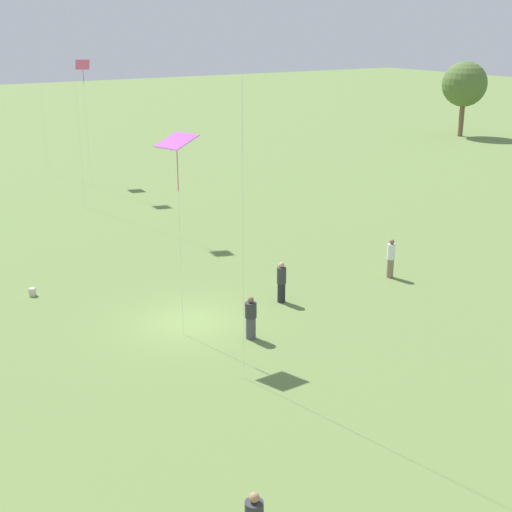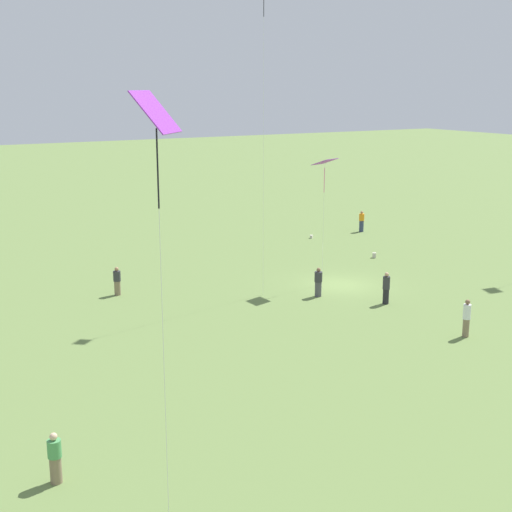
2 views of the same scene
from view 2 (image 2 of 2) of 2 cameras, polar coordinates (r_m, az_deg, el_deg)
The scene contains 12 objects.
ground_plane at distance 44.01m, azimuth 6.85°, elevation -2.31°, with size 240.00×240.00×0.00m, color olive.
person_0 at distance 41.27m, azimuth 5.01°, elevation -2.12°, with size 0.58×0.58×1.71m.
person_2 at distance 40.37m, azimuth 10.37°, elevation -2.55°, with size 0.52×0.52×1.82m.
person_3 at distance 60.08m, azimuth 8.44°, elevation 2.75°, with size 0.59×0.59×1.75m.
person_4 at distance 23.42m, azimuth -15.78°, elevation -15.32°, with size 0.55×0.55×1.67m.
person_5 at distance 36.04m, azimuth 16.49°, elevation -4.79°, with size 0.43×0.43×1.88m.
person_8 at distance 42.17m, azimuth -11.05°, elevation -2.00°, with size 0.47×0.47×1.68m.
kite_0 at distance 42.65m, azimuth 5.51°, elevation 7.30°, with size 1.49×1.45×7.72m.
kite_1 at distance 40.06m, azimuth 0.62°, elevation 17.94°, with size 0.86×0.86×16.73m.
kite_2 at distance 14.54m, azimuth -7.97°, elevation 9.88°, with size 1.26×1.27×11.81m.
picnic_bag_0 at distance 51.19m, azimuth 9.44°, elevation 0.06°, with size 0.34×0.34×0.36m.
picnic_bag_1 at distance 57.20m, azimuth 4.45°, elevation 1.56°, with size 0.36×0.35×0.25m.
Camera 2 is at (25.62, 33.75, 11.90)m, focal length 50.00 mm.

